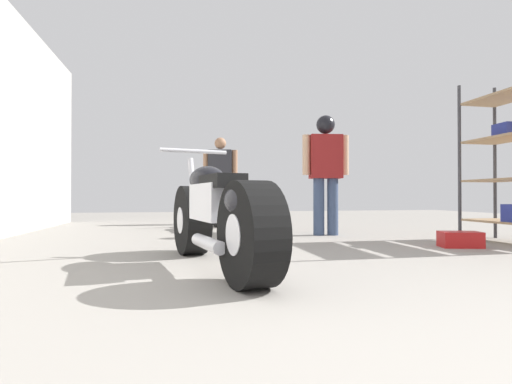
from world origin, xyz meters
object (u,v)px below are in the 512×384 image
(motorcycle_black_naked, at_px, (231,207))
(mechanic_in_blue, at_px, (220,175))
(mechanic_with_helmet, at_px, (326,163))
(motorcycle_maroon_cruiser, at_px, (216,214))
(red_toolbox, at_px, (460,239))

(motorcycle_black_naked, distance_m, mechanic_in_blue, 1.50)
(mechanic_with_helmet, bearing_deg, motorcycle_maroon_cruiser, -128.77)
(red_toolbox, bearing_deg, motorcycle_maroon_cruiser, -165.79)
(motorcycle_maroon_cruiser, xyz_separation_m, mechanic_in_blue, (0.52, 4.54, 0.54))
(mechanic_in_blue, distance_m, mechanic_with_helmet, 2.68)
(mechanic_in_blue, bearing_deg, red_toolbox, -61.54)
(mechanic_in_blue, bearing_deg, motorcycle_maroon_cruiser, -96.58)
(motorcycle_black_naked, bearing_deg, motorcycle_maroon_cruiser, -99.64)
(motorcycle_black_naked, bearing_deg, red_toolbox, -49.97)
(motorcycle_black_naked, distance_m, red_toolbox, 3.26)
(motorcycle_black_naked, relative_size, mechanic_in_blue, 1.15)
(motorcycle_black_naked, xyz_separation_m, mechanic_in_blue, (-0.01, 1.39, 0.58))
(motorcycle_black_naked, relative_size, red_toolbox, 4.79)
(mechanic_with_helmet, relative_size, red_toolbox, 4.13)
(motorcycle_black_naked, bearing_deg, mechanic_with_helmet, -40.47)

